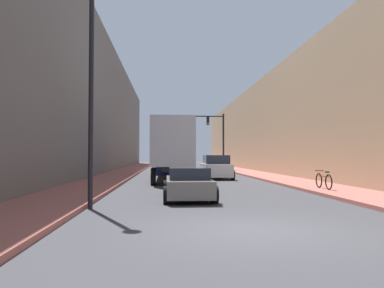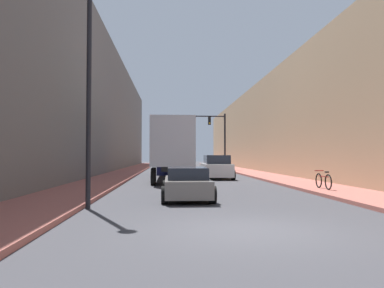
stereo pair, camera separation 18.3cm
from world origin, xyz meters
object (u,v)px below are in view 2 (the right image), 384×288
at_px(semi_truck, 172,148).
at_px(traffic_signal_gantry, 208,130).
at_px(sedan_car, 187,183).
at_px(parked_bicycle, 323,181).
at_px(street_lamp, 89,59).
at_px(suv_car, 216,168).

distance_m(semi_truck, traffic_signal_gantry, 14.54).
bearing_deg(sedan_car, parked_bicycle, 20.12).
bearing_deg(sedan_car, street_lamp, -142.16).
relative_size(sedan_car, traffic_signal_gantry, 0.61).
relative_size(suv_car, street_lamp, 0.60).
height_order(semi_truck, street_lamp, street_lamp).
bearing_deg(semi_truck, street_lamp, -100.34).
relative_size(semi_truck, sedan_car, 3.34).
xyz_separation_m(semi_truck, street_lamp, (-2.82, -15.47, 2.63)).
distance_m(sedan_car, street_lamp, 6.01).
xyz_separation_m(suv_car, traffic_signal_gantry, (0.80, 13.70, 3.78)).
height_order(semi_truck, traffic_signal_gantry, traffic_signal_gantry).
distance_m(semi_truck, suv_car, 3.63).
relative_size(traffic_signal_gantry, street_lamp, 0.91).
relative_size(sedan_car, suv_car, 0.92).
bearing_deg(suv_car, parked_bicycle, -70.23).
height_order(suv_car, street_lamp, street_lamp).
height_order(semi_truck, parked_bicycle, semi_truck).
distance_m(suv_car, street_lamp, 17.18).
distance_m(suv_car, parked_bicycle, 11.17).
height_order(sedan_car, street_lamp, street_lamp).
height_order(sedan_car, traffic_signal_gantry, traffic_signal_gantry).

